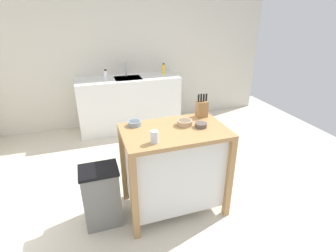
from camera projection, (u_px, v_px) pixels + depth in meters
ground_plane at (180, 203)px, 2.87m from camera, size 6.17×6.17×0.00m
wall_back at (130, 51)px, 4.53m from camera, size 5.17×0.10×2.60m
kitchen_island at (174, 166)px, 2.62m from camera, size 1.01×0.64×0.92m
knife_block at (202, 108)px, 2.72m from camera, size 0.11×0.09×0.25m
bowl_ceramic_small at (185, 123)px, 2.54m from camera, size 0.15×0.15×0.05m
bowl_stoneware_deep at (135, 123)px, 2.53m from camera, size 0.13×0.13×0.05m
bowl_ceramic_wide at (201, 125)px, 2.50m from camera, size 0.12×0.12×0.04m
drinking_cup at (154, 137)px, 2.19m from camera, size 0.07×0.07×0.11m
trash_bin at (102, 196)px, 2.50m from camera, size 0.36×0.28×0.63m
sink_counter at (129, 103)px, 4.54m from camera, size 1.73×0.60×0.92m
sink_faucet at (126, 69)px, 4.42m from camera, size 0.02×0.02×0.22m
bottle_spray_cleaner at (164, 69)px, 4.54m from camera, size 0.05×0.05×0.20m
bottle_dish_soap at (106, 75)px, 4.21m from camera, size 0.06×0.06×0.17m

